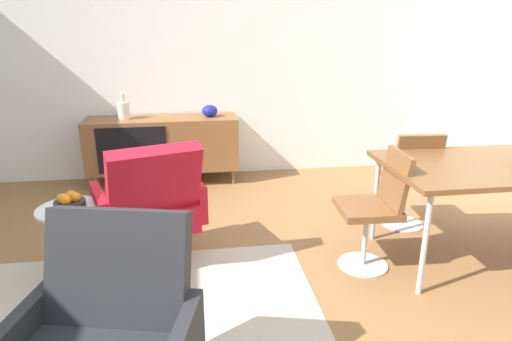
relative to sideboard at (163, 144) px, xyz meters
name	(u,v)px	position (x,y,z in m)	size (l,w,h in m)	color
ground_plane	(241,297)	(0.58, -2.30, -0.44)	(8.32, 8.32, 0.00)	olive
wall_back	(213,50)	(0.58, 0.30, 0.96)	(6.80, 0.12, 2.80)	white
sideboard	(163,144)	(0.00, 0.00, 0.00)	(1.60, 0.45, 0.72)	brown
vase_cobalt	(210,111)	(0.52, 0.00, 0.34)	(0.17, 0.17, 0.12)	navy
vase_sculptural_dark	(124,110)	(-0.38, 0.00, 0.38)	(0.13, 0.13, 0.27)	beige
dining_table	(498,168)	(2.46, -2.03, 0.26)	(1.60, 0.90, 0.74)	brown
dining_chair_near_window	(376,205)	(1.57, -2.03, 0.03)	(0.44, 0.42, 0.86)	brown
dining_chair_back_left	(410,176)	(2.10, -1.47, 0.03)	(0.43, 0.45, 0.86)	brown
lounge_chair_red	(151,205)	(0.01, -1.79, 0.03)	(0.84, 0.81, 0.95)	red
armchair_black_shell	(108,338)	(-0.06, -3.18, 0.03)	(0.82, 0.78, 0.95)	#262628
side_table_round	(74,235)	(-0.50, -1.89, -0.12)	(0.44, 0.44, 0.52)	white
fruit_bowl	(69,202)	(-0.50, -1.89, 0.12)	(0.20, 0.20, 0.11)	#262628
area_rug	(138,324)	(-0.04, -2.48, -0.44)	(2.20, 1.70, 0.01)	#B7AD99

